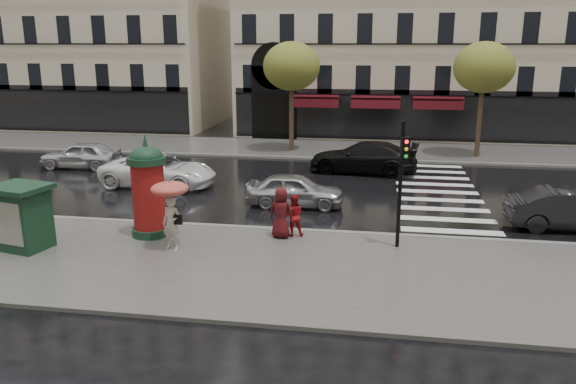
% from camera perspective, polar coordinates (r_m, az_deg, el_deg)
% --- Properties ---
extents(ground, '(160.00, 160.00, 0.00)m').
position_cam_1_polar(ground, '(17.33, -2.28, -7.23)').
color(ground, black).
rests_on(ground, ground).
extents(near_sidewalk, '(90.00, 7.00, 0.12)m').
position_cam_1_polar(near_sidewalk, '(16.85, -2.63, -7.67)').
color(near_sidewalk, '#474744').
rests_on(near_sidewalk, ground).
extents(far_sidewalk, '(90.00, 6.00, 0.12)m').
position_cam_1_polar(far_sidewalk, '(35.47, 3.80, 4.36)').
color(far_sidewalk, '#474744').
rests_on(far_sidewalk, ground).
extents(near_kerb, '(90.00, 0.25, 0.14)m').
position_cam_1_polar(near_kerb, '(20.07, -0.59, -3.86)').
color(near_kerb, slate).
rests_on(near_kerb, ground).
extents(far_kerb, '(90.00, 0.25, 0.14)m').
position_cam_1_polar(far_kerb, '(32.54, 3.29, 3.43)').
color(far_kerb, slate).
rests_on(far_kerb, ground).
extents(zebra_crossing, '(3.60, 11.75, 0.01)m').
position_cam_1_polar(zebra_crossing, '(26.30, 14.92, 0.03)').
color(zebra_crossing, silver).
rests_on(zebra_crossing, ground).
extents(tree_far_left, '(3.40, 3.40, 6.64)m').
position_cam_1_polar(tree_far_left, '(34.16, 0.36, 12.62)').
color(tree_far_left, '#38281C').
rests_on(tree_far_left, ground).
extents(tree_far_right, '(3.40, 3.40, 6.64)m').
position_cam_1_polar(tree_far_right, '(34.24, 19.29, 11.81)').
color(tree_far_right, '#38281C').
rests_on(tree_far_right, ground).
extents(woman_umbrella, '(1.19, 1.19, 2.29)m').
position_cam_1_polar(woman_umbrella, '(18.03, -11.84, -1.19)').
color(woman_umbrella, beige).
rests_on(woman_umbrella, near_sidewalk).
extents(woman_red, '(0.81, 0.69, 1.45)m').
position_cam_1_polar(woman_red, '(19.11, 0.56, -2.38)').
color(woman_red, maroon).
rests_on(woman_red, near_sidewalk).
extents(man_burgundy, '(0.91, 0.65, 1.73)m').
position_cam_1_polar(man_burgundy, '(18.92, -0.70, -2.13)').
color(man_burgundy, '#450D11').
rests_on(man_burgundy, near_sidewalk).
extents(morris_column, '(1.30, 1.30, 3.51)m').
position_cam_1_polar(morris_column, '(19.52, -14.03, 0.44)').
color(morris_column, '#13321E').
rests_on(morris_column, near_sidewalk).
extents(traffic_light, '(0.30, 0.40, 4.09)m').
position_cam_1_polar(traffic_light, '(17.91, 11.49, 1.93)').
color(traffic_light, black).
rests_on(traffic_light, near_sidewalk).
extents(newsstand, '(2.01, 1.81, 2.09)m').
position_cam_1_polar(newsstand, '(19.76, -25.41, -2.23)').
color(newsstand, '#13321E').
rests_on(newsstand, near_sidewalk).
extents(car_silver, '(4.02, 1.65, 1.37)m').
position_cam_1_polar(car_silver, '(23.04, 0.72, 0.21)').
color(car_silver, '#B0B0B5').
rests_on(car_silver, ground).
extents(car_darkgrey, '(4.57, 1.74, 1.49)m').
position_cam_1_polar(car_darkgrey, '(22.58, 26.86, -1.59)').
color(car_darkgrey, black).
rests_on(car_darkgrey, ground).
extents(car_white, '(5.50, 2.79, 1.49)m').
position_cam_1_polar(car_white, '(26.94, -12.99, 2.12)').
color(car_white, white).
rests_on(car_white, ground).
extents(car_black, '(5.73, 2.84, 1.60)m').
position_cam_1_polar(car_black, '(29.33, 7.66, 3.51)').
color(car_black, black).
rests_on(car_black, ground).
extents(car_far_silver, '(4.31, 1.92, 1.44)m').
position_cam_1_polar(car_far_silver, '(32.10, -20.29, 3.55)').
color(car_far_silver, silver).
rests_on(car_far_silver, ground).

